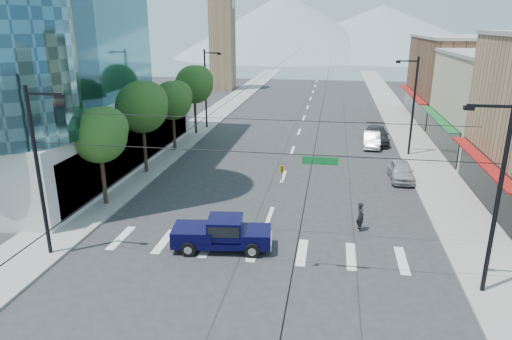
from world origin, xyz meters
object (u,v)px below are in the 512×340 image
Objects in this scene: pickup_truck at (222,233)px; pedestrian at (360,216)px; parked_car_far at (377,135)px; parked_car_near at (401,171)px; parked_car_mid at (372,140)px.

pedestrian is at bearing 18.85° from pickup_truck.
parked_car_far is (2.64, 21.51, -0.06)m from pedestrian.
pedestrian is at bearing -110.60° from parked_car_near.
pickup_truck reaches higher than parked_car_far.
parked_car_far reaches higher than parked_car_near.
pickup_truck is at bearing -130.03° from parked_car_near.
pickup_truck reaches higher than parked_car_mid.
pedestrian is at bearing -93.58° from parked_car_mid.
pickup_truck is 25.38m from parked_car_mid.
parked_car_far is (0.62, 1.67, 0.09)m from parked_car_mid.
pickup_truck is 27.17m from parked_car_far.
parked_car_near is (3.59, 9.88, -0.15)m from pedestrian.
parked_car_near reaches higher than parked_car_mid.
parked_car_far is (10.19, 25.18, -0.13)m from pickup_truck.
parked_car_far is at bearing 71.81° from parked_car_mid.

